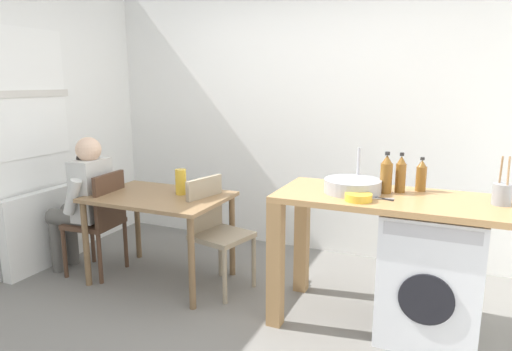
{
  "coord_description": "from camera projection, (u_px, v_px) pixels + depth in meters",
  "views": [
    {
      "loc": [
        1.28,
        -2.49,
        1.66
      ],
      "look_at": [
        0.0,
        0.45,
        0.99
      ],
      "focal_mm": 31.78,
      "sensor_mm": 36.0,
      "label": 1
    }
  ],
  "objects": [
    {
      "name": "scissors",
      "position": [
        382.0,
        199.0,
        2.88
      ],
      "size": [
        0.15,
        0.06,
        0.01
      ],
      "color": "#B2B2B7",
      "rests_on": "kitchen_counter"
    },
    {
      "name": "chair_opposite",
      "position": [
        215.0,
        227.0,
        3.63
      ],
      "size": [
        0.48,
        0.48,
        0.9
      ],
      "rotation": [
        0.0,
        0.0,
        -1.8
      ],
      "color": "gray",
      "rests_on": "ground_plane"
    },
    {
      "name": "kitchen_counter",
      "position": [
        359.0,
        216.0,
        3.06
      ],
      "size": [
        1.5,
        0.68,
        0.92
      ],
      "color": "tan",
      "rests_on": "ground_plane"
    },
    {
      "name": "dining_table",
      "position": [
        160.0,
        207.0,
        3.73
      ],
      "size": [
        1.1,
        0.76,
        0.74
      ],
      "color": "olive",
      "rests_on": "ground_plane"
    },
    {
      "name": "sink_basin",
      "position": [
        352.0,
        186.0,
        3.04
      ],
      "size": [
        0.38,
        0.38,
        0.09
      ],
      "primitive_type": "cylinder",
      "color": "#9EA0A5",
      "rests_on": "kitchen_counter"
    },
    {
      "name": "ground_plane",
      "position": [
        229.0,
        330.0,
        3.07
      ],
      "size": [
        5.46,
        5.46,
        0.0
      ],
      "primitive_type": "plane",
      "color": "slate"
    },
    {
      "name": "washing_machine",
      "position": [
        429.0,
        273.0,
        2.94
      ],
      "size": [
        0.6,
        0.61,
        0.86
      ],
      "color": "silver",
      "rests_on": "ground_plane"
    },
    {
      "name": "tap",
      "position": [
        358.0,
        167.0,
        3.18
      ],
      "size": [
        0.02,
        0.02,
        0.28
      ],
      "primitive_type": "cylinder",
      "color": "#B2B2B7",
      "rests_on": "kitchen_counter"
    },
    {
      "name": "bottle_clear_small",
      "position": [
        421.0,
        176.0,
        3.07
      ],
      "size": [
        0.07,
        0.07,
        0.23
      ],
      "color": "brown",
      "rests_on": "kitchen_counter"
    },
    {
      "name": "wall_back",
      "position": [
        310.0,
        113.0,
        4.37
      ],
      "size": [
        4.6,
        0.1,
        2.7
      ],
      "primitive_type": "cube",
      "color": "white",
      "rests_on": "ground_plane"
    },
    {
      "name": "bottle_tall_green",
      "position": [
        386.0,
        174.0,
        3.01
      ],
      "size": [
        0.08,
        0.08,
        0.28
      ],
      "color": "brown",
      "rests_on": "kitchen_counter"
    },
    {
      "name": "bottle_squat_brown",
      "position": [
        401.0,
        174.0,
        3.04
      ],
      "size": [
        0.07,
        0.07,
        0.27
      ],
      "color": "brown",
      "rests_on": "kitchen_counter"
    },
    {
      "name": "radiator",
      "position": [
        43.0,
        230.0,
        4.06
      ],
      "size": [
        0.1,
        0.8,
        0.7
      ],
      "primitive_type": "cube",
      "color": "white",
      "rests_on": "ground_plane"
    },
    {
      "name": "chair_person_seat",
      "position": [
        101.0,
        218.0,
        3.88
      ],
      "size": [
        0.43,
        0.43,
        0.9
      ],
      "rotation": [
        0.0,
        0.0,
        1.65
      ],
      "color": "#4C3323",
      "rests_on": "ground_plane"
    },
    {
      "name": "vase",
      "position": [
        181.0,
        182.0,
        3.72
      ],
      "size": [
        0.09,
        0.09,
        0.21
      ],
      "primitive_type": "cylinder",
      "color": "gold",
      "rests_on": "dining_table"
    },
    {
      "name": "utensil_crock",
      "position": [
        502.0,
        194.0,
        2.73
      ],
      "size": [
        0.11,
        0.11,
        0.3
      ],
      "color": "gray",
      "rests_on": "kitchen_counter"
    },
    {
      "name": "mixing_bowl",
      "position": [
        358.0,
        197.0,
        2.83
      ],
      "size": [
        0.17,
        0.17,
        0.05
      ],
      "color": "gold",
      "rests_on": "kitchen_counter"
    },
    {
      "name": "seated_person",
      "position": [
        84.0,
        198.0,
        3.9
      ],
      "size": [
        0.51,
        0.52,
        1.2
      ],
      "rotation": [
        0.0,
        0.0,
        1.65
      ],
      "color": "#595651",
      "rests_on": "ground_plane"
    }
  ]
}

